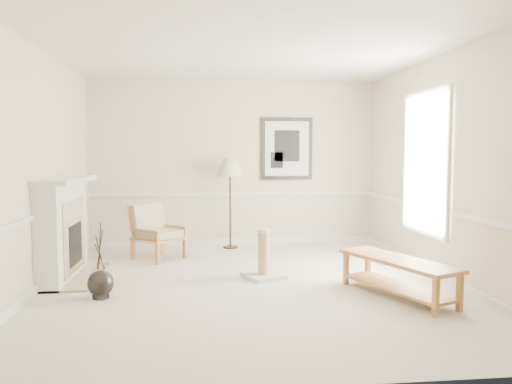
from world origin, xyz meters
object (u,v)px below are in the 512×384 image
Objects in this scene: armchair at (155,229)px; scratching_post at (264,263)px; floor_vase at (101,284)px; floor_lamp at (230,170)px; bench at (398,271)px.

armchair is 2.09m from scratching_post.
floor_vase is 3.44m from floor_lamp.
floor_vase is at bearing -120.19° from floor_lamp.
armchair reaches higher than bench.
armchair is 1.65m from floor_lamp.
armchair is at bearing 140.66° from bench.
floor_lamp reaches higher than bench.
armchair is at bearing -150.15° from floor_lamp.
floor_vase is at bearing -160.39° from scratching_post.
floor_vase is 2.05m from scratching_post.
bench is (3.34, -0.30, 0.13)m from floor_vase.
armchair is 3.79m from bench.
armchair is 0.60× the size of floor_lamp.
scratching_post is (1.93, 0.69, 0.04)m from floor_vase.
floor_lamp is 2.40× the size of scratching_post.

